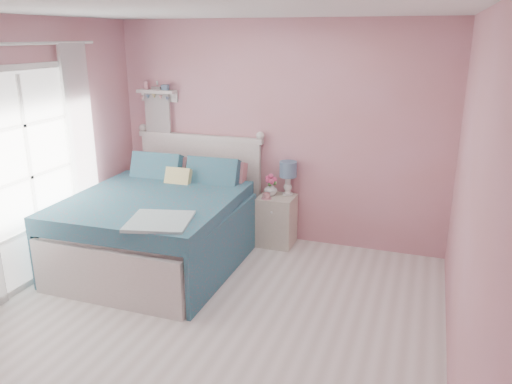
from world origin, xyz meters
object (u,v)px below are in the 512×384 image
Objects in this scene: bed at (162,225)px; nightstand at (277,220)px; vase at (271,189)px; table_lamp at (288,172)px; teacup at (266,196)px.

bed is 3.59× the size of nightstand.
table_lamp is at bearing 26.80° from vase.
nightstand is at bearing -130.67° from table_lamp.
nightstand is (1.06, 0.84, -0.11)m from bed.
bed is 5.33× the size of table_lamp.
teacup is at bearing -128.12° from table_lamp.
vase reaches higher than nightstand.
table_lamp is at bearing 51.88° from teacup.
table_lamp is at bearing 37.49° from bed.
nightstand is at bearing 36.41° from bed.
nightstand is 0.60m from table_lamp.
nightstand is at bearing -15.03° from vase.
vase is 0.15m from teacup.
nightstand is 0.39m from vase.
nightstand is 6.70× the size of teacup.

